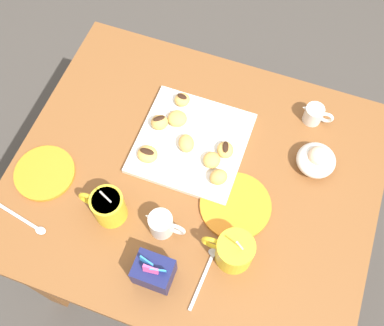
{
  "coord_description": "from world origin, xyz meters",
  "views": [
    {
      "loc": [
        -0.17,
        0.48,
        1.86
      ],
      "look_at": [
        0.02,
        -0.03,
        0.76
      ],
      "focal_mm": 42.88,
      "sensor_mm": 36.0,
      "label": 1
    }
  ],
  "objects_px": {
    "beignet_6": "(160,122)",
    "pastry_plate_square": "(192,143)",
    "beignet_4": "(212,160)",
    "beignet_7": "(177,118)",
    "beignet_1": "(219,177)",
    "saucer_orange_left": "(45,173)",
    "ice_cream_bowl": "(316,159)",
    "saucer_orange_right": "(235,205)",
    "beignet_3": "(225,150)",
    "cream_pitcher_white": "(162,224)",
    "coffee_mug_yellow_right": "(108,206)",
    "chocolate_sauce_pitcher": "(314,114)",
    "beignet_2": "(148,154)",
    "coffee_mug_yellow_left": "(234,251)",
    "beignet_0": "(186,143)",
    "sugar_caddy": "(153,271)",
    "beignet_5": "(182,100)",
    "dining_table": "(194,196)"
  },
  "relations": [
    {
      "from": "cream_pitcher_white",
      "to": "beignet_7",
      "type": "relative_size",
      "value": 1.92
    },
    {
      "from": "chocolate_sauce_pitcher",
      "to": "beignet_2",
      "type": "relative_size",
      "value": 1.65
    },
    {
      "from": "coffee_mug_yellow_right",
      "to": "ice_cream_bowl",
      "type": "height_order",
      "value": "coffee_mug_yellow_right"
    },
    {
      "from": "beignet_7",
      "to": "beignet_1",
      "type": "bearing_deg",
      "value": 141.3
    },
    {
      "from": "coffee_mug_yellow_right",
      "to": "beignet_2",
      "type": "distance_m",
      "value": 0.18
    },
    {
      "from": "beignet_4",
      "to": "beignet_5",
      "type": "distance_m",
      "value": 0.21
    },
    {
      "from": "chocolate_sauce_pitcher",
      "to": "beignet_6",
      "type": "bearing_deg",
      "value": 24.07
    },
    {
      "from": "beignet_6",
      "to": "saucer_orange_left",
      "type": "bearing_deg",
      "value": 44.36
    },
    {
      "from": "beignet_1",
      "to": "beignet_2",
      "type": "xyz_separation_m",
      "value": [
        0.2,
        -0.0,
        -0.01
      ]
    },
    {
      "from": "beignet_1",
      "to": "beignet_5",
      "type": "bearing_deg",
      "value": -48.36
    },
    {
      "from": "saucer_orange_right",
      "to": "pastry_plate_square",
      "type": "bearing_deg",
      "value": -38.16
    },
    {
      "from": "beignet_4",
      "to": "sugar_caddy",
      "type": "bearing_deg",
      "value": 84.19
    },
    {
      "from": "chocolate_sauce_pitcher",
      "to": "ice_cream_bowl",
      "type": "bearing_deg",
      "value": 105.28
    },
    {
      "from": "sugar_caddy",
      "to": "beignet_0",
      "type": "xyz_separation_m",
      "value": [
        0.05,
        -0.35,
        -0.01
      ]
    },
    {
      "from": "coffee_mug_yellow_right",
      "to": "cream_pitcher_white",
      "type": "relative_size",
      "value": 1.39
    },
    {
      "from": "beignet_4",
      "to": "saucer_orange_right",
      "type": "bearing_deg",
      "value": 136.95
    },
    {
      "from": "saucer_orange_right",
      "to": "beignet_3",
      "type": "relative_size",
      "value": 3.75
    },
    {
      "from": "beignet_4",
      "to": "beignet_7",
      "type": "distance_m",
      "value": 0.16
    },
    {
      "from": "beignet_2",
      "to": "beignet_4",
      "type": "relative_size",
      "value": 1.16
    },
    {
      "from": "dining_table",
      "to": "coffee_mug_yellow_left",
      "type": "height_order",
      "value": "coffee_mug_yellow_left"
    },
    {
      "from": "ice_cream_bowl",
      "to": "cream_pitcher_white",
      "type": "bearing_deg",
      "value": 44.05
    },
    {
      "from": "pastry_plate_square",
      "to": "coffee_mug_yellow_right",
      "type": "height_order",
      "value": "coffee_mug_yellow_right"
    },
    {
      "from": "beignet_3",
      "to": "beignet_5",
      "type": "xyz_separation_m",
      "value": [
        0.16,
        -0.11,
        -0.0
      ]
    },
    {
      "from": "beignet_6",
      "to": "pastry_plate_square",
      "type": "bearing_deg",
      "value": 171.04
    },
    {
      "from": "cream_pitcher_white",
      "to": "beignet_3",
      "type": "distance_m",
      "value": 0.27
    },
    {
      "from": "beignet_7",
      "to": "ice_cream_bowl",
      "type": "bearing_deg",
      "value": -179.12
    },
    {
      "from": "coffee_mug_yellow_left",
      "to": "beignet_6",
      "type": "height_order",
      "value": "coffee_mug_yellow_left"
    },
    {
      "from": "coffee_mug_yellow_right",
      "to": "beignet_3",
      "type": "relative_size",
      "value": 2.95
    },
    {
      "from": "coffee_mug_yellow_left",
      "to": "beignet_3",
      "type": "xyz_separation_m",
      "value": [
        0.11,
        -0.26,
        -0.02
      ]
    },
    {
      "from": "coffee_mug_yellow_left",
      "to": "sugar_caddy",
      "type": "xyz_separation_m",
      "value": [
        0.16,
        0.11,
        -0.01
      ]
    },
    {
      "from": "pastry_plate_square",
      "to": "chocolate_sauce_pitcher",
      "type": "height_order",
      "value": "chocolate_sauce_pitcher"
    },
    {
      "from": "coffee_mug_yellow_right",
      "to": "beignet_1",
      "type": "height_order",
      "value": "coffee_mug_yellow_right"
    },
    {
      "from": "beignet_0",
      "to": "beignet_6",
      "type": "distance_m",
      "value": 0.1
    },
    {
      "from": "sugar_caddy",
      "to": "beignet_4",
      "type": "xyz_separation_m",
      "value": [
        -0.03,
        -0.33,
        -0.01
      ]
    },
    {
      "from": "pastry_plate_square",
      "to": "saucer_orange_left",
      "type": "height_order",
      "value": "pastry_plate_square"
    },
    {
      "from": "ice_cream_bowl",
      "to": "beignet_2",
      "type": "xyz_separation_m",
      "value": [
        0.43,
        0.14,
        -0.0
      ]
    },
    {
      "from": "ice_cream_bowl",
      "to": "beignet_1",
      "type": "xyz_separation_m",
      "value": [
        0.23,
        0.14,
        0.0
      ]
    },
    {
      "from": "beignet_1",
      "to": "beignet_2",
      "type": "height_order",
      "value": "beignet_1"
    },
    {
      "from": "saucer_orange_right",
      "to": "beignet_5",
      "type": "relative_size",
      "value": 4.17
    },
    {
      "from": "coffee_mug_yellow_left",
      "to": "beignet_1",
      "type": "relative_size",
      "value": 2.91
    },
    {
      "from": "beignet_0",
      "to": "beignet_2",
      "type": "relative_size",
      "value": 0.96
    },
    {
      "from": "beignet_1",
      "to": "coffee_mug_yellow_right",
      "type": "bearing_deg",
      "value": 37.21
    },
    {
      "from": "saucer_orange_right",
      "to": "beignet_3",
      "type": "xyz_separation_m",
      "value": [
        0.07,
        -0.13,
        0.03
      ]
    },
    {
      "from": "sugar_caddy",
      "to": "beignet_2",
      "type": "bearing_deg",
      "value": -65.03
    },
    {
      "from": "dining_table",
      "to": "beignet_3",
      "type": "distance_m",
      "value": 0.2
    },
    {
      "from": "cream_pitcher_white",
      "to": "beignet_1",
      "type": "height_order",
      "value": "cream_pitcher_white"
    },
    {
      "from": "beignet_5",
      "to": "beignet_7",
      "type": "xyz_separation_m",
      "value": [
        -0.01,
        0.06,
        0.0
      ]
    },
    {
      "from": "beignet_2",
      "to": "coffee_mug_yellow_right",
      "type": "bearing_deg",
      "value": 79.87
    },
    {
      "from": "sugar_caddy",
      "to": "coffee_mug_yellow_right",
      "type": "bearing_deg",
      "value": -33.57
    },
    {
      "from": "cream_pitcher_white",
      "to": "beignet_5",
      "type": "distance_m",
      "value": 0.37
    }
  ]
}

